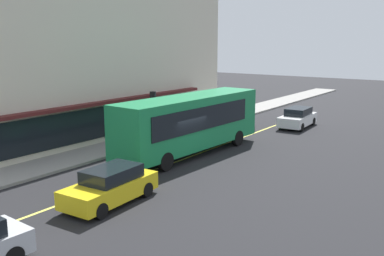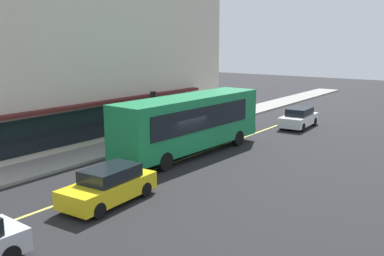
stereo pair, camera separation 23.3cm
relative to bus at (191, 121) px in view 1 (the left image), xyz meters
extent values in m
plane|color=black|center=(-1.54, -0.40, -1.99)|extent=(120.00, 120.00, 0.00)
cube|color=gray|center=(-1.54, 4.70, -1.91)|extent=(80.00, 2.80, 0.15)
cube|color=#D8D14C|center=(-1.54, -0.40, -1.98)|extent=(36.00, 0.16, 0.01)
cube|color=beige|center=(-0.74, 10.31, 3.30)|extent=(26.60, 8.41, 10.56)
cube|color=#4C1919|center=(-0.74, 5.85, 0.81)|extent=(18.62, 0.70, 0.20)
cube|color=black|center=(-0.74, 6.07, -0.49)|extent=(15.96, 0.08, 2.00)
cube|color=#197F47|center=(-0.04, 0.00, 0.01)|extent=(11.09, 2.96, 3.00)
cube|color=black|center=(5.41, -0.23, 0.37)|extent=(0.21, 2.10, 1.80)
cube|color=black|center=(-0.28, 1.28, 0.37)|extent=(8.79, 0.43, 1.32)
cube|color=black|center=(-0.39, -1.25, 0.37)|extent=(8.79, 0.43, 1.32)
cube|color=#0CF259|center=(5.48, -0.23, 1.26)|extent=(0.16, 1.90, 0.36)
cube|color=#2D2D33|center=(5.51, -0.23, -1.24)|extent=(0.26, 2.40, 0.40)
cylinder|color=black|center=(3.53, 0.98, -1.49)|extent=(1.01, 0.34, 1.00)
cylinder|color=black|center=(3.43, -1.27, -1.49)|extent=(1.01, 0.34, 1.00)
cylinder|color=black|center=(-3.51, 1.28, -1.49)|extent=(1.01, 0.34, 1.00)
cylinder|color=black|center=(-3.60, -0.98, -1.49)|extent=(1.01, 0.34, 1.00)
cylinder|color=#2D2D33|center=(1.43, 3.96, -0.24)|extent=(0.12, 0.12, 3.20)
cube|color=black|center=(1.43, 4.16, 0.91)|extent=(0.30, 0.30, 0.90)
sphere|color=red|center=(1.43, 4.33, 1.18)|extent=(0.18, 0.18, 0.18)
sphere|color=orange|center=(1.43, 4.33, 0.91)|extent=(0.18, 0.18, 0.18)
sphere|color=green|center=(1.43, 4.33, 0.64)|extent=(0.18, 0.18, 0.18)
cylinder|color=black|center=(-13.83, -3.37, -1.67)|extent=(0.65, 0.24, 0.64)
cube|color=yellow|center=(-8.50, -1.98, -1.39)|extent=(4.40, 2.05, 0.75)
cube|color=black|center=(-8.35, -1.97, -0.74)|extent=(2.49, 1.65, 0.55)
cylinder|color=black|center=(-9.87, -2.88, -1.67)|extent=(0.65, 0.26, 0.64)
cylinder|color=black|center=(-9.97, -1.24, -1.67)|extent=(0.65, 0.26, 0.64)
cylinder|color=black|center=(-7.04, -2.71, -1.67)|extent=(0.65, 0.26, 0.64)
cylinder|color=black|center=(-7.13, -1.07, -1.67)|extent=(0.65, 0.26, 0.64)
cube|color=white|center=(11.48, -2.08, -1.39)|extent=(4.39, 2.02, 0.75)
cube|color=black|center=(11.63, -2.07, -0.74)|extent=(2.48, 1.64, 0.55)
cylinder|color=black|center=(10.11, -2.97, -1.67)|extent=(0.65, 0.25, 0.64)
cylinder|color=black|center=(10.02, -1.34, -1.67)|extent=(0.65, 0.25, 0.64)
cylinder|color=black|center=(12.94, -2.82, -1.67)|extent=(0.65, 0.25, 0.64)
cylinder|color=black|center=(12.86, -1.19, -1.67)|extent=(0.65, 0.25, 0.64)
cylinder|color=black|center=(0.39, 5.57, -1.46)|extent=(0.18, 0.18, 0.76)
cylinder|color=maroon|center=(0.39, 5.57, -0.78)|extent=(0.34, 0.34, 0.60)
sphere|color=tan|center=(0.39, 5.57, -0.37)|extent=(0.21, 0.21, 0.21)
camera|label=1|loc=(-20.40, -14.72, 4.72)|focal=40.26mm
camera|label=2|loc=(-20.26, -14.91, 4.72)|focal=40.26mm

